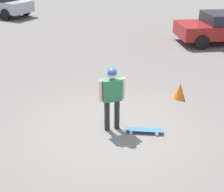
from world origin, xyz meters
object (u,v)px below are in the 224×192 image
(skateboard, at_px, (144,130))
(traffic_cone, at_px, (180,91))
(person, at_px, (112,93))
(car_parked_far, at_px, (0,4))
(car_parked_near, at_px, (222,27))

(skateboard, bearing_deg, traffic_cone, -117.24)
(person, distance_m, car_parked_far, 15.91)
(person, xyz_separation_m, car_parked_far, (-15.76, 2.16, -0.21))
(person, xyz_separation_m, car_parked_near, (-3.45, 8.67, -0.25))
(skateboard, relative_size, car_parked_near, 0.18)
(person, xyz_separation_m, skateboard, (0.59, 0.53, -0.91))
(car_parked_near, distance_m, traffic_cone, 6.85)
(person, distance_m, car_parked_near, 9.33)
(skateboard, xyz_separation_m, car_parked_far, (-16.35, 1.63, 0.70))
(car_parked_near, xyz_separation_m, traffic_cone, (3.19, -6.04, -0.48))
(person, bearing_deg, traffic_cone, 24.57)
(skateboard, distance_m, car_parked_near, 9.11)
(person, bearing_deg, skateboard, -29.16)
(skateboard, xyz_separation_m, car_parked_near, (-4.04, 8.14, 0.65))
(person, height_order, car_parked_far, person)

